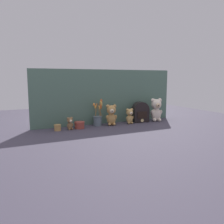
{
  "coord_description": "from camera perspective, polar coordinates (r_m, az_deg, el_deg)",
  "views": [
    {
      "loc": [
        -1.21,
        -2.47,
        0.56
      ],
      "look_at": [
        0.0,
        0.02,
        0.16
      ],
      "focal_mm": 38.0,
      "sensor_mm": 36.0,
      "label": 1
    }
  ],
  "objects": [
    {
      "name": "teddy_bear_small",
      "position": [
        2.91,
        4.28,
        -0.89
      ],
      "size": [
        0.1,
        0.1,
        0.19
      ],
      "color": "tan",
      "rests_on": "ground"
    },
    {
      "name": "decorative_tin_tall",
      "position": [
        2.59,
        -12.96,
        -3.66
      ],
      "size": [
        0.08,
        0.08,
        0.07
      ],
      "color": "tan",
      "rests_on": "ground"
    },
    {
      "name": "ground_plane",
      "position": [
        2.81,
        0.18,
        -3.24
      ],
      "size": [
        4.0,
        4.0,
        0.0
      ],
      "primitive_type": "plane",
      "color": "#3D3847"
    },
    {
      "name": "vintage_radio",
      "position": [
        3.03,
        6.87,
        -0.1
      ],
      "size": [
        0.21,
        0.13,
        0.26
      ],
      "color": "black",
      "rests_on": "ground"
    },
    {
      "name": "backdrop_wall",
      "position": [
        2.91,
        -1.27,
        3.71
      ],
      "size": [
        1.83,
        0.02,
        0.66
      ],
      "color": "#4C6B5B",
      "rests_on": "ground"
    },
    {
      "name": "flower_vase",
      "position": [
        2.78,
        -3.43,
        -1.42
      ],
      "size": [
        0.13,
        0.15,
        0.32
      ],
      "color": "slate",
      "rests_on": "ground"
    },
    {
      "name": "teddy_bear_medium",
      "position": [
        2.8,
        -0.16,
        -0.58
      ],
      "size": [
        0.14,
        0.13,
        0.25
      ],
      "color": "tan",
      "rests_on": "ground"
    },
    {
      "name": "teddy_bear_large",
      "position": [
        3.11,
        10.61,
        0.65
      ],
      "size": [
        0.17,
        0.15,
        0.3
      ],
      "color": "beige",
      "rests_on": "ground"
    },
    {
      "name": "decorative_tin_short",
      "position": [
        2.66,
        -7.84,
        -3.11
      ],
      "size": [
        0.11,
        0.11,
        0.08
      ],
      "color": "#993D33",
      "rests_on": "ground"
    },
    {
      "name": "teddy_bear_tiny",
      "position": [
        2.6,
        -10.06,
        -2.66
      ],
      "size": [
        0.08,
        0.07,
        0.14
      ],
      "color": "olive",
      "rests_on": "ground"
    }
  ]
}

